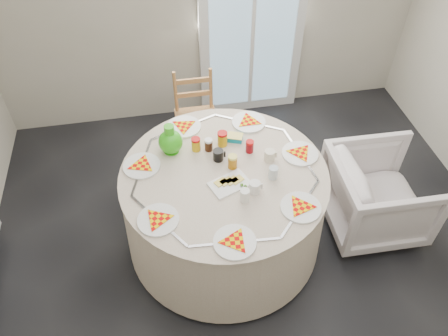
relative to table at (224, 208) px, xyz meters
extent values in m
plane|color=black|center=(0.17, -0.30, -0.38)|extent=(4.00, 4.00, 0.00)
cube|color=silver|center=(0.57, 1.65, 0.68)|extent=(1.00, 0.08, 2.10)
cylinder|color=beige|center=(0.00, 0.00, 0.00)|extent=(1.47, 1.47, 0.75)
imported|color=silver|center=(1.20, -0.05, 0.02)|extent=(0.69, 0.74, 0.74)
cube|color=#0B8BAF|center=(0.14, 0.32, 0.41)|extent=(0.13, 0.11, 0.04)
camera|label=1|loc=(-0.38, -2.02, 2.51)|focal=35.00mm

